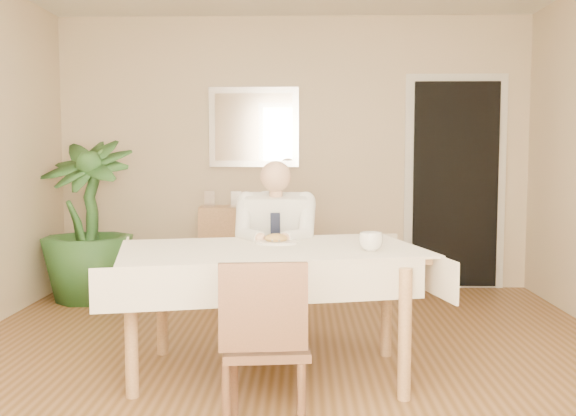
{
  "coord_description": "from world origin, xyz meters",
  "views": [
    {
      "loc": [
        0.09,
        -3.7,
        1.29
      ],
      "look_at": [
        0.0,
        0.35,
        0.95
      ],
      "focal_mm": 40.0,
      "sensor_mm": 36.0,
      "label": 1
    }
  ],
  "objects_px": {
    "chair_far": "(277,267)",
    "seated_man": "(275,244)",
    "dining_table": "(271,262)",
    "coffee_mug": "(371,242)",
    "chair_near": "(265,339)",
    "sideboard": "(253,248)",
    "potted_palm": "(87,221)"
  },
  "relations": [
    {
      "from": "sideboard",
      "to": "dining_table",
      "type": "bearing_deg",
      "value": -86.72
    },
    {
      "from": "chair_far",
      "to": "sideboard",
      "type": "distance_m",
      "value": 1.5
    },
    {
      "from": "dining_table",
      "to": "sideboard",
      "type": "bearing_deg",
      "value": 83.92
    },
    {
      "from": "seated_man",
      "to": "sideboard",
      "type": "relative_size",
      "value": 1.24
    },
    {
      "from": "chair_far",
      "to": "chair_near",
      "type": "height_order",
      "value": "chair_far"
    },
    {
      "from": "coffee_mug",
      "to": "chair_far",
      "type": "bearing_deg",
      "value": 119.55
    },
    {
      "from": "chair_near",
      "to": "potted_palm",
      "type": "height_order",
      "value": "potted_palm"
    },
    {
      "from": "seated_man",
      "to": "potted_palm",
      "type": "distance_m",
      "value": 2.14
    },
    {
      "from": "chair_far",
      "to": "chair_near",
      "type": "relative_size",
      "value": 1.04
    },
    {
      "from": "seated_man",
      "to": "potted_palm",
      "type": "xyz_separation_m",
      "value": [
        -1.71,
        1.29,
        0.02
      ]
    },
    {
      "from": "potted_palm",
      "to": "chair_near",
      "type": "bearing_deg",
      "value": -57.64
    },
    {
      "from": "coffee_mug",
      "to": "potted_palm",
      "type": "relative_size",
      "value": 0.09
    },
    {
      "from": "chair_near",
      "to": "sideboard",
      "type": "height_order",
      "value": "chair_near"
    },
    {
      "from": "dining_table",
      "to": "chair_near",
      "type": "height_order",
      "value": "chair_near"
    },
    {
      "from": "seated_man",
      "to": "coffee_mug",
      "type": "relative_size",
      "value": 9.44
    },
    {
      "from": "chair_far",
      "to": "potted_palm",
      "type": "distance_m",
      "value": 1.99
    },
    {
      "from": "coffee_mug",
      "to": "potted_palm",
      "type": "distance_m",
      "value": 3.03
    },
    {
      "from": "dining_table",
      "to": "seated_man",
      "type": "xyz_separation_m",
      "value": [
        0.0,
        0.59,
        0.02
      ]
    },
    {
      "from": "chair_near",
      "to": "seated_man",
      "type": "xyz_separation_m",
      "value": [
        -0.01,
        1.42,
        0.23
      ]
    },
    {
      "from": "dining_table",
      "to": "chair_near",
      "type": "xyz_separation_m",
      "value": [
        0.01,
        -0.83,
        -0.21
      ]
    },
    {
      "from": "chair_near",
      "to": "sideboard",
      "type": "xyz_separation_m",
      "value": [
        -0.3,
        3.18,
        -0.06
      ]
    },
    {
      "from": "chair_far",
      "to": "seated_man",
      "type": "xyz_separation_m",
      "value": [
        0.0,
        -0.28,
        0.21
      ]
    },
    {
      "from": "dining_table",
      "to": "seated_man",
      "type": "height_order",
      "value": "seated_man"
    },
    {
      "from": "chair_far",
      "to": "coffee_mug",
      "type": "xyz_separation_m",
      "value": [
        0.56,
        -1.0,
        0.32
      ]
    },
    {
      "from": "chair_far",
      "to": "seated_man",
      "type": "bearing_deg",
      "value": -86.36
    },
    {
      "from": "chair_far",
      "to": "seated_man",
      "type": "height_order",
      "value": "seated_man"
    },
    {
      "from": "dining_table",
      "to": "potted_palm",
      "type": "height_order",
      "value": "potted_palm"
    },
    {
      "from": "chair_near",
      "to": "coffee_mug",
      "type": "distance_m",
      "value": 0.96
    },
    {
      "from": "dining_table",
      "to": "coffee_mug",
      "type": "bearing_deg",
      "value": -24.89
    },
    {
      "from": "chair_far",
      "to": "potted_palm",
      "type": "bearing_deg",
      "value": 153.11
    },
    {
      "from": "dining_table",
      "to": "chair_near",
      "type": "relative_size",
      "value": 2.36
    },
    {
      "from": "chair_near",
      "to": "coffee_mug",
      "type": "bearing_deg",
      "value": 46.7
    }
  ]
}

